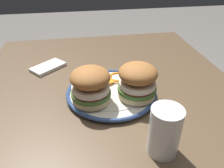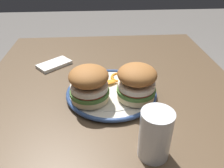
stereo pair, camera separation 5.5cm
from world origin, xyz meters
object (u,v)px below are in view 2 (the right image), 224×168
object	(u,v)px
dining_table	(113,134)
drinking_glass	(155,137)
sandwich_half_right	(89,84)
dinner_plate	(112,93)
sandwich_half_left	(137,82)

from	to	relation	value
dining_table	drinking_glass	world-z (taller)	drinking_glass
dining_table	sandwich_half_right	xyz separation A→B (m)	(0.02, 0.06, 0.18)
dining_table	dinner_plate	bearing A→B (deg)	-1.86
sandwich_half_right	drinking_glass	size ratio (longest dim) A/B	1.12
dining_table	dinner_plate	world-z (taller)	dinner_plate
sandwich_half_left	sandwich_half_right	bearing A→B (deg)	90.35
sandwich_half_left	sandwich_half_right	size ratio (longest dim) A/B	0.86
sandwich_half_left	drinking_glass	world-z (taller)	sandwich_half_left
sandwich_half_right	drinking_glass	world-z (taller)	sandwich_half_right
drinking_glass	sandwich_half_left	bearing A→B (deg)	2.21
dining_table	sandwich_half_left	world-z (taller)	sandwich_half_left
sandwich_half_left	sandwich_half_right	xyz separation A→B (m)	(-0.00, 0.13, 0.00)
dining_table	drinking_glass	xyz separation A→B (m)	(-0.17, -0.08, 0.16)
sandwich_half_left	drinking_glass	bearing A→B (deg)	-177.79
sandwich_half_left	dining_table	bearing A→B (deg)	105.69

